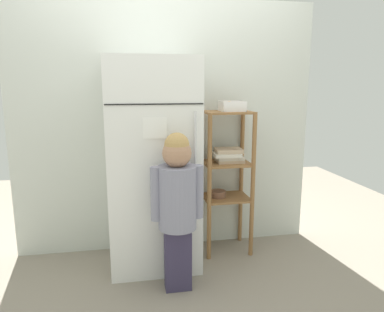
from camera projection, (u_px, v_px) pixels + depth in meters
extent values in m
plane|color=gray|center=(173.00, 261.00, 2.96)|extent=(6.00, 6.00, 0.00)
cube|color=silver|center=(167.00, 128.00, 3.07)|extent=(2.58, 0.03, 2.14)
cube|color=white|center=(153.00, 165.00, 2.79)|extent=(0.69, 0.57, 1.64)
cube|color=black|center=(155.00, 104.00, 2.42)|extent=(0.67, 0.01, 0.01)
cylinder|color=silver|center=(195.00, 145.00, 2.50)|extent=(0.02, 0.02, 0.48)
cube|color=white|center=(155.00, 128.00, 2.45)|extent=(0.17, 0.01, 0.15)
cube|color=blue|center=(169.00, 182.00, 2.54)|extent=(0.04, 0.01, 0.04)
cube|color=#2FA1D2|center=(177.00, 152.00, 2.51)|extent=(0.03, 0.01, 0.03)
cube|color=red|center=(181.00, 149.00, 2.51)|extent=(0.03, 0.02, 0.03)
cube|color=#36304C|center=(178.00, 258.00, 2.52)|extent=(0.18, 0.12, 0.46)
cylinder|color=gray|center=(177.00, 197.00, 2.43)|extent=(0.26, 0.26, 0.44)
sphere|color=gray|center=(175.00, 165.00, 2.47)|extent=(0.12, 0.12, 0.12)
sphere|color=#A87A5B|center=(177.00, 153.00, 2.37)|extent=(0.20, 0.20, 0.20)
sphere|color=tan|center=(177.00, 145.00, 2.36)|extent=(0.17, 0.17, 0.17)
cylinder|color=gray|center=(156.00, 194.00, 2.40)|extent=(0.07, 0.07, 0.37)
cylinder|color=gray|center=(198.00, 192.00, 2.45)|extent=(0.07, 0.07, 0.37)
cylinder|color=olive|center=(209.00, 189.00, 2.88)|extent=(0.04, 0.04, 1.22)
cylinder|color=olive|center=(253.00, 186.00, 2.95)|extent=(0.04, 0.04, 1.22)
cylinder|color=olive|center=(202.00, 179.00, 3.17)|extent=(0.04, 0.04, 1.22)
cylinder|color=olive|center=(241.00, 177.00, 3.24)|extent=(0.04, 0.04, 1.22)
cube|color=olive|center=(228.00, 112.00, 2.94)|extent=(0.39, 0.32, 0.02)
cube|color=olive|center=(227.00, 163.00, 3.03)|extent=(0.39, 0.32, 0.02)
cube|color=olive|center=(226.00, 198.00, 3.09)|extent=(0.39, 0.32, 0.02)
cube|color=#C6AD8E|center=(229.00, 160.00, 3.03)|extent=(0.23, 0.19, 0.03)
cube|color=silver|center=(229.00, 157.00, 3.03)|extent=(0.23, 0.19, 0.03)
cube|color=silver|center=(227.00, 154.00, 3.00)|extent=(0.23, 0.19, 0.03)
cube|color=#C6AD8E|center=(229.00, 150.00, 3.02)|extent=(0.23, 0.20, 0.03)
cylinder|color=brown|center=(218.00, 194.00, 3.07)|extent=(0.13, 0.13, 0.06)
cube|color=white|center=(232.00, 111.00, 2.94)|extent=(0.19, 0.19, 0.01)
cube|color=white|center=(235.00, 107.00, 2.84)|extent=(0.19, 0.01, 0.08)
cube|color=white|center=(229.00, 105.00, 3.02)|extent=(0.19, 0.01, 0.08)
cube|color=white|center=(221.00, 106.00, 2.91)|extent=(0.01, 0.19, 0.08)
cube|color=white|center=(243.00, 106.00, 2.95)|extent=(0.01, 0.19, 0.08)
sphere|color=#9F3209|center=(230.00, 106.00, 2.96)|extent=(0.06, 0.06, 0.06)
sphere|color=#96371B|center=(236.00, 106.00, 2.91)|extent=(0.07, 0.07, 0.07)
sphere|color=orange|center=(229.00, 106.00, 2.91)|extent=(0.08, 0.08, 0.08)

